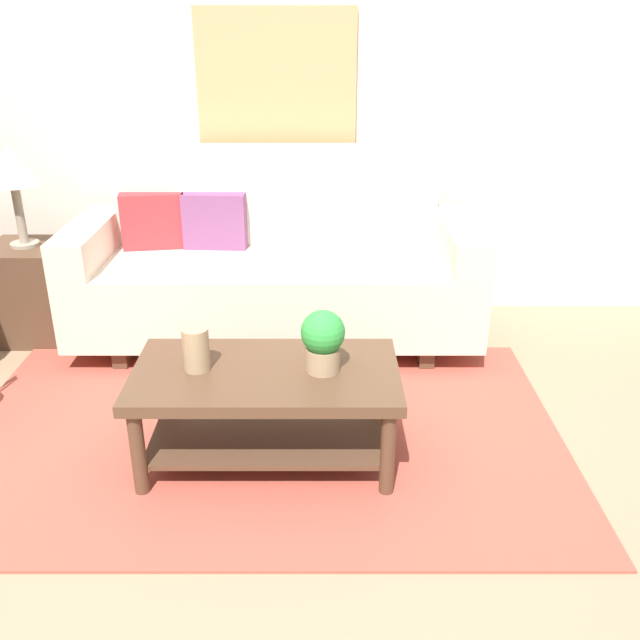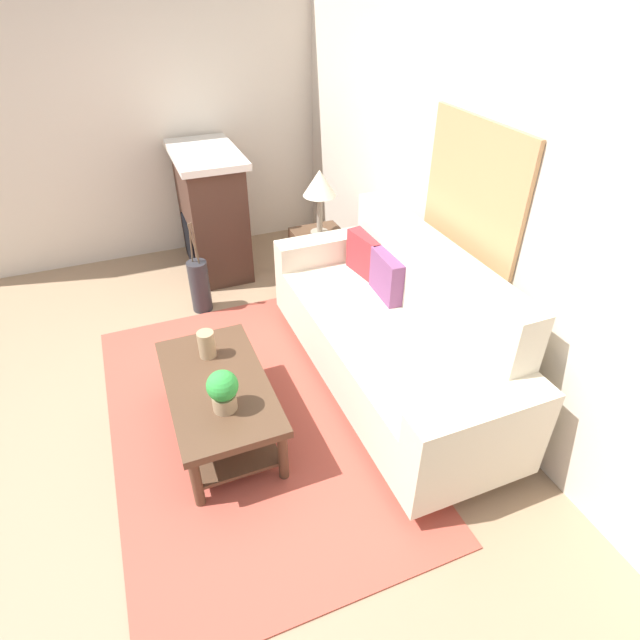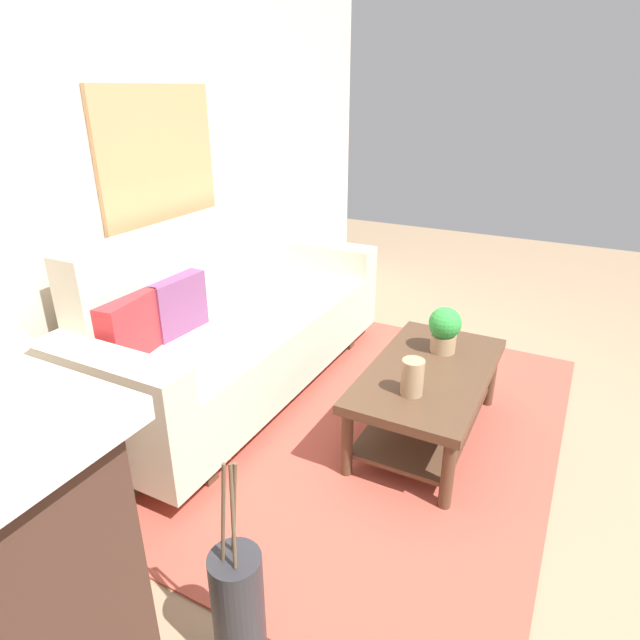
{
  "view_description": "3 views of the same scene",
  "coord_description": "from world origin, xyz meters",
  "px_view_note": "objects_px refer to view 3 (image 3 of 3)",
  "views": [
    {
      "loc": [
        0.27,
        -2.24,
        1.78
      ],
      "look_at": [
        0.26,
        0.71,
        0.48
      ],
      "focal_mm": 39.29,
      "sensor_mm": 36.0,
      "label": 1
    },
    {
      "loc": [
        2.48,
        0.01,
        2.54
      ],
      "look_at": [
        -0.12,
        1.06,
        0.59
      ],
      "focal_mm": 29.1,
      "sensor_mm": 36.0,
      "label": 2
    },
    {
      "loc": [
        -2.41,
        -0.31,
        1.8
      ],
      "look_at": [
        0.26,
        1.07,
        0.48
      ],
      "focal_mm": 29.87,
      "sensor_mm": 36.0,
      "label": 3
    }
  ],
  "objects_px": {
    "tabletop_vase": "(412,377)",
    "throw_pillow_plum": "(177,305)",
    "floor_vase": "(239,611)",
    "throw_pillow_crimson": "(129,328)",
    "potted_plant_tabletop": "(445,328)",
    "framed_painting": "(159,159)",
    "coffee_table": "(428,388)",
    "side_table": "(29,484)",
    "couch": "(235,326)"
  },
  "relations": [
    {
      "from": "tabletop_vase",
      "to": "floor_vase",
      "type": "bearing_deg",
      "value": 172.52
    },
    {
      "from": "potted_plant_tabletop",
      "to": "floor_vase",
      "type": "xyz_separation_m",
      "value": [
        -1.74,
        0.17,
        -0.34
      ]
    },
    {
      "from": "tabletop_vase",
      "to": "floor_vase",
      "type": "distance_m",
      "value": 1.27
    },
    {
      "from": "coffee_table",
      "to": "potted_plant_tabletop",
      "type": "relative_size",
      "value": 4.2
    },
    {
      "from": "framed_painting",
      "to": "tabletop_vase",
      "type": "bearing_deg",
      "value": -98.53
    },
    {
      "from": "framed_painting",
      "to": "throw_pillow_plum",
      "type": "bearing_deg",
      "value": -135.96
    },
    {
      "from": "floor_vase",
      "to": "throw_pillow_crimson",
      "type": "bearing_deg",
      "value": 56.82
    },
    {
      "from": "throw_pillow_crimson",
      "to": "potted_plant_tabletop",
      "type": "height_order",
      "value": "throw_pillow_crimson"
    },
    {
      "from": "tabletop_vase",
      "to": "coffee_table",
      "type": "bearing_deg",
      "value": -1.65
    },
    {
      "from": "tabletop_vase",
      "to": "floor_vase",
      "type": "relative_size",
      "value": 0.39
    },
    {
      "from": "potted_plant_tabletop",
      "to": "framed_painting",
      "type": "bearing_deg",
      "value": 98.81
    },
    {
      "from": "floor_vase",
      "to": "framed_painting",
      "type": "distance_m",
      "value": 2.43
    },
    {
      "from": "throw_pillow_plum",
      "to": "tabletop_vase",
      "type": "distance_m",
      "value": 1.36
    },
    {
      "from": "coffee_table",
      "to": "floor_vase",
      "type": "bearing_deg",
      "value": 173.59
    },
    {
      "from": "couch",
      "to": "tabletop_vase",
      "type": "height_order",
      "value": "couch"
    },
    {
      "from": "floor_vase",
      "to": "side_table",
      "type": "bearing_deg",
      "value": 87.22
    },
    {
      "from": "side_table",
      "to": "throw_pillow_plum",
      "type": "bearing_deg",
      "value": 4.92
    },
    {
      "from": "couch",
      "to": "floor_vase",
      "type": "height_order",
      "value": "couch"
    },
    {
      "from": "couch",
      "to": "tabletop_vase",
      "type": "xyz_separation_m",
      "value": [
        -0.25,
        -1.22,
        0.09
      ]
    },
    {
      "from": "floor_vase",
      "to": "throw_pillow_plum",
      "type": "bearing_deg",
      "value": 46.44
    },
    {
      "from": "couch",
      "to": "tabletop_vase",
      "type": "bearing_deg",
      "value": -101.71
    },
    {
      "from": "couch",
      "to": "framed_painting",
      "type": "xyz_separation_m",
      "value": [
        -0.0,
        0.47,
        0.97
      ]
    },
    {
      "from": "potted_plant_tabletop",
      "to": "side_table",
      "type": "relative_size",
      "value": 0.47
    },
    {
      "from": "tabletop_vase",
      "to": "side_table",
      "type": "distance_m",
      "value": 1.74
    },
    {
      "from": "throw_pillow_plum",
      "to": "floor_vase",
      "type": "bearing_deg",
      "value": -133.56
    },
    {
      "from": "coffee_table",
      "to": "side_table",
      "type": "distance_m",
      "value": 1.93
    },
    {
      "from": "tabletop_vase",
      "to": "framed_painting",
      "type": "bearing_deg",
      "value": 81.47
    },
    {
      "from": "throw_pillow_plum",
      "to": "side_table",
      "type": "height_order",
      "value": "throw_pillow_plum"
    },
    {
      "from": "potted_plant_tabletop",
      "to": "floor_vase",
      "type": "bearing_deg",
      "value": 174.38
    },
    {
      "from": "floor_vase",
      "to": "potted_plant_tabletop",
      "type": "bearing_deg",
      "value": -5.62
    },
    {
      "from": "potted_plant_tabletop",
      "to": "framed_painting",
      "type": "relative_size",
      "value": 0.28
    },
    {
      "from": "side_table",
      "to": "throw_pillow_crimson",
      "type": "bearing_deg",
      "value": 7.31
    },
    {
      "from": "potted_plant_tabletop",
      "to": "side_table",
      "type": "xyz_separation_m",
      "value": [
        -1.69,
        1.27,
        -0.29
      ]
    },
    {
      "from": "tabletop_vase",
      "to": "side_table",
      "type": "relative_size",
      "value": 0.33
    },
    {
      "from": "couch",
      "to": "floor_vase",
      "type": "bearing_deg",
      "value": -144.38
    },
    {
      "from": "coffee_table",
      "to": "framed_painting",
      "type": "height_order",
      "value": "framed_painting"
    },
    {
      "from": "tabletop_vase",
      "to": "framed_painting",
      "type": "relative_size",
      "value": 0.2
    },
    {
      "from": "tabletop_vase",
      "to": "throw_pillow_plum",
      "type": "bearing_deg",
      "value": 94.21
    },
    {
      "from": "throw_pillow_crimson",
      "to": "tabletop_vase",
      "type": "bearing_deg",
      "value": -71.46
    },
    {
      "from": "throw_pillow_crimson",
      "to": "coffee_table",
      "type": "distance_m",
      "value": 1.58
    },
    {
      "from": "framed_painting",
      "to": "side_table",
      "type": "bearing_deg",
      "value": -163.11
    },
    {
      "from": "coffee_table",
      "to": "floor_vase",
      "type": "distance_m",
      "value": 1.52
    },
    {
      "from": "throw_pillow_crimson",
      "to": "coffee_table",
      "type": "relative_size",
      "value": 0.33
    },
    {
      "from": "throw_pillow_plum",
      "to": "floor_vase",
      "type": "xyz_separation_m",
      "value": [
        -1.13,
        -1.19,
        -0.45
      ]
    },
    {
      "from": "throw_pillow_crimson",
      "to": "throw_pillow_plum",
      "type": "distance_m",
      "value": 0.35
    },
    {
      "from": "couch",
      "to": "side_table",
      "type": "distance_m",
      "value": 1.44
    },
    {
      "from": "throw_pillow_plum",
      "to": "coffee_table",
      "type": "bearing_deg",
      "value": -74.33
    },
    {
      "from": "throw_pillow_plum",
      "to": "floor_vase",
      "type": "distance_m",
      "value": 1.7
    },
    {
      "from": "framed_painting",
      "to": "throw_pillow_crimson",
      "type": "bearing_deg",
      "value": -154.2
    },
    {
      "from": "coffee_table",
      "to": "framed_painting",
      "type": "relative_size",
      "value": 1.19
    }
  ]
}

